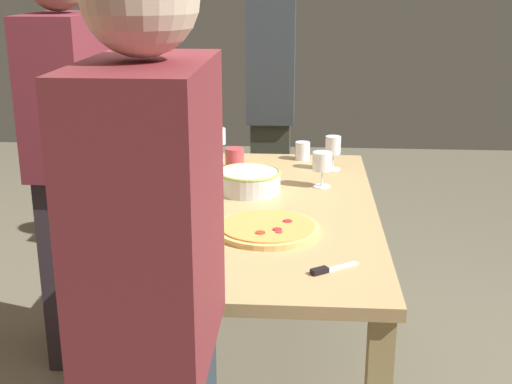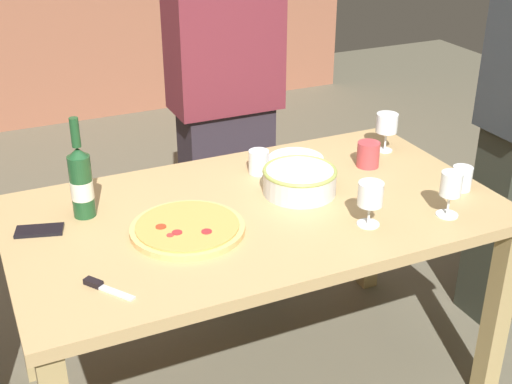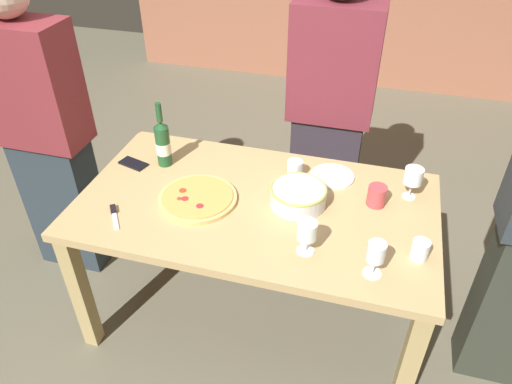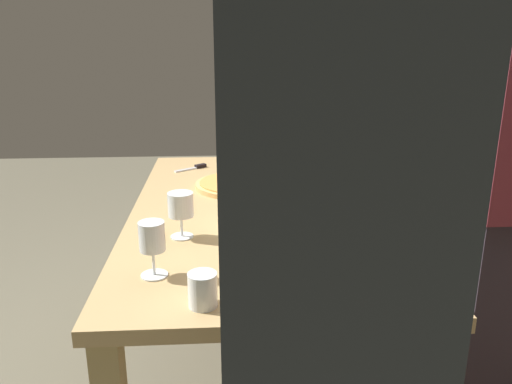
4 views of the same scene
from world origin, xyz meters
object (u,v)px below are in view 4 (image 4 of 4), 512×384
Objects in this scene: wine_glass_near_pizza at (367,250)px; person_host at (266,128)px; cell_phone at (274,161)px; person_guest_left at (489,196)px; side_plate at (354,235)px; cup_ceramic at (329,205)px; dining_table at (256,231)px; wine_glass_far_left at (152,239)px; cup_amber at (316,252)px; serving_bowl at (272,211)px; pizza at (238,184)px; wine_glass_by_bottle at (181,206)px; pizza_knife at (195,167)px; wine_bottle at (288,144)px; cup_spare at (203,290)px.

wine_glass_near_pizza is 1.82m from person_host.
cell_phone is at bearing 6.71° from person_host.
person_guest_left reaches higher than wine_glass_near_pizza.
side_plate is at bearing 170.05° from wine_glass_near_pizza.
dining_table is at bearing -116.66° from cup_ceramic.
wine_glass_far_left is 1.60× the size of cup_amber.
pizza is at bearing -167.55° from serving_bowl.
serving_bowl is 0.21m from cup_ceramic.
wine_glass_by_bottle is 0.99× the size of pizza_knife.
cup_ceramic is (-0.54, 0.02, -0.07)m from wine_glass_near_pizza.
side_plate is 1.47× the size of cell_phone.
wine_bottle reaches higher than cup_spare.
cup_amber is 0.41m from cup_ceramic.
person_guest_left is at bearing 88.05° from serving_bowl.
wine_glass_near_pizza and wine_glass_far_left have the same top height.
pizza is at bearing -98.42° from cell_phone.
pizza is 2.35× the size of wine_glass_far_left.
cup_spare is at bearing 43.13° from person_guest_left.
side_plate is 1.47m from person_host.
side_plate is at bearing 7.57° from wine_bottle.
cell_phone is at bearing 168.90° from dining_table.
wine_glass_far_left reaches higher than cup_spare.
person_host is at bearing 106.27° from cell_phone.
person_host reaches higher than wine_glass_by_bottle.
wine_glass_near_pizza is at bearing -69.90° from cell_phone.
person_host is (-1.46, -0.16, 0.08)m from side_plate.
serving_bowl is (0.44, 0.10, 0.04)m from pizza.
serving_bowl reaches higher than side_plate.
wine_glass_far_left is 1.74× the size of cup_ceramic.
pizza is 0.22× the size of person_host.
wine_glass_far_left is 0.22m from cup_spare.
cup_amber is (1.04, -0.05, -0.07)m from wine_bottle.
person_guest_left reaches higher than serving_bowl.
dining_table is at bearing -160.89° from wine_glass_near_pizza.
side_plate is 0.13× the size of person_guest_left.
cup_amber is 1.19m from cell_phone.
pizza_knife is at bearing 177.37° from wine_glass_far_left.
pizza is at bearing -14.38° from person_guest_left.
cup_ceramic is at bearing 11.59° from person_host.
wine_glass_near_pizza is at bearing 19.11° from dining_table.
wine_glass_by_bottle is 0.55m from side_plate.
person_host is at bearing 165.66° from wine_glass_far_left.
cup_spare is at bearing -48.79° from side_plate.
dining_table is 0.73m from wine_glass_near_pizza.
wine_glass_by_bottle reaches higher than cup_ceramic.
pizza is 0.97m from wine_glass_near_pizza.
cup_spare is at bearing 10.62° from wine_glass_by_bottle.
cup_ceramic is 0.86m from pizza_knife.
person_host is at bearing 146.92° from pizza_knife.
pizza is 0.57m from wine_glass_by_bottle.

